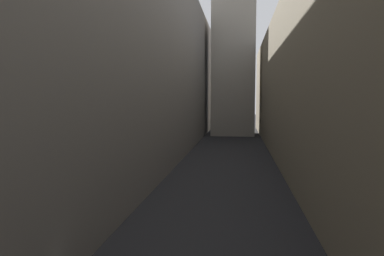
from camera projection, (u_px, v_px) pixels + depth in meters
The scene contains 3 objects.
ground_plane at pixel (225, 173), 35.03m from camera, with size 264.00×264.00×0.00m, color #232326.
building_block_left at pixel (128, 58), 37.43m from camera, with size 10.07×108.00×23.44m, color slate.
building_block_right at pixel (357, 81), 34.56m from camera, with size 14.48×108.00×18.15m, color gray.
Camera 1 is at (1.32, 13.33, 7.36)m, focal length 32.98 mm.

